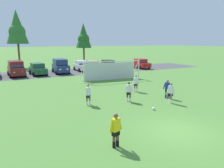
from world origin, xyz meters
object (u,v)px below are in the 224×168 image
Objects in this scene: referee at (116,130)px; parked_car_slot_far_right at (108,65)px; player_defender_far at (129,92)px; parked_car_slot_end at (141,64)px; soccer_ball at (154,108)px; parked_car_slot_right at (92,66)px; parked_car_slot_center at (60,66)px; parked_car_slot_center_left at (38,69)px; parked_car_slot_center_right at (82,66)px; soccer_goal at (110,70)px; player_winger_right at (171,93)px; player_midfield_center at (136,83)px; player_striker_near at (88,95)px; player_winger_left at (167,89)px; parked_car_slot_left at (16,68)px.

parked_car_slot_far_right is (11.65, 24.78, 0.05)m from referee.
parked_car_slot_end is at bearing 53.05° from player_defender_far.
parked_car_slot_end is at bearing 57.68° from soccer_ball.
parked_car_slot_center is at bearing -178.54° from parked_car_slot_right.
parked_car_slot_center_left is 7.37m from parked_car_slot_center_right.
soccer_goal reaches higher than player_defender_far.
player_winger_right is at bearing -34.54° from player_defender_far.
player_defender_far is at bearing -126.95° from parked_car_slot_end.
player_midfield_center and player_winger_right have the same top height.
parked_car_slot_far_right reaches higher than player_striker_near.
parked_car_slot_center_right is at bearing 10.45° from parked_car_slot_center_left.
soccer_goal is at bearing -87.62° from parked_car_slot_center_right.
parked_car_slot_center_left is (-4.48, 18.31, 0.05)m from player_defender_far.
soccer_goal is at bearing -48.15° from parked_car_slot_center_left.
player_defender_far is at bearing -98.02° from parked_car_slot_center_right.
parked_car_slot_end is (9.28, -0.74, 0.00)m from parked_car_slot_right.
soccer_goal reaches higher than player_winger_left.
parked_car_slot_center_right is at bearing 72.39° from player_striker_near.
parked_car_slot_far_right is at bearing 59.80° from player_striker_near.
parked_car_slot_center_left is (-6.94, 15.60, 0.05)m from player_midfield_center.
player_striker_near is at bearing -97.00° from parked_car_slot_center.
referee is 1.00× the size of player_winger_left.
parked_car_slot_end reaches higher than player_winger_right.
referee is (-5.00, -3.64, 0.71)m from soccer_ball.
soccer_goal reaches higher than player_winger_right.
player_striker_near is at bearing -159.63° from player_midfield_center.
referee and player_winger_left have the same top height.
player_winger_left is 1.45m from player_winger_right.
parked_car_slot_end is at bearing -3.13° from parked_car_slot_far_right.
parked_car_slot_left is (-10.87, 19.09, 0.29)m from player_winger_left.
parked_car_slot_center is at bearing 82.07° from referee.
referee is at bearing -144.54° from player_winger_left.
player_winger_right is at bearing -86.53° from player_midfield_center.
parked_car_slot_center reaches higher than parked_car_slot_right.
parked_car_slot_center_right is 0.98× the size of parked_car_slot_end.
referee is at bearing -83.46° from parked_car_slot_left.
referee and player_midfield_center have the same top height.
parked_car_slot_far_right is at bearing 68.92° from player_defender_far.
player_winger_left is at bearing -67.21° from parked_car_slot_center_left.
soccer_ball is 0.13× the size of player_winger_right.
parked_car_slot_center is (3.42, 0.36, 0.24)m from parked_car_slot_center_left.
player_winger_left is 0.35× the size of parked_car_slot_center.
referee is at bearing -115.19° from parked_car_slot_far_right.
parked_car_slot_right is at bearing 172.19° from parked_car_slot_far_right.
player_midfield_center is at bearing 52.29° from referee.
player_winger_left is 0.39× the size of parked_car_slot_right.
player_defender_far is 0.39× the size of parked_car_slot_center_right.
player_winger_right is at bearing -102.14° from parked_car_slot_far_right.
parked_car_slot_left and parked_car_slot_center have the same top height.
player_defender_far reaches higher than soccer_ball.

